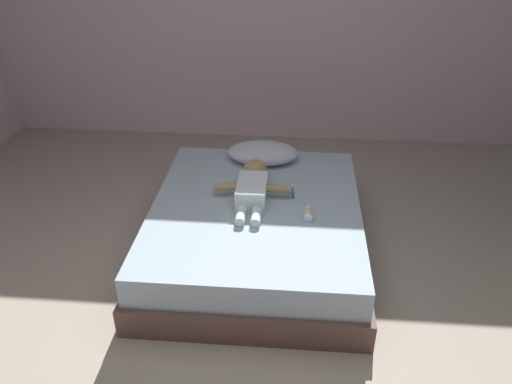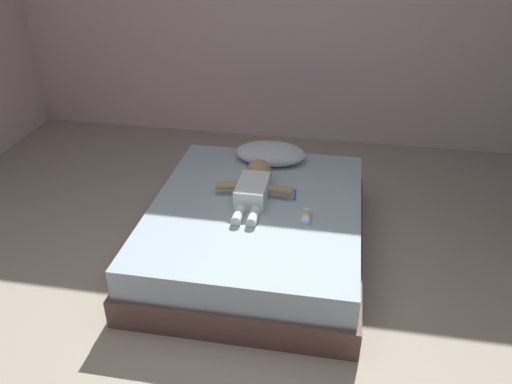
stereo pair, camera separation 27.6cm
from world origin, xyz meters
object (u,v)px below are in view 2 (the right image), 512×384
(baby, at_px, (254,186))
(toothbrush, at_px, (295,193))
(baby_bottle, at_px, (306,216))
(bed, at_px, (256,229))
(pillow, at_px, (271,153))

(baby, relative_size, toothbrush, 4.26)
(baby_bottle, bearing_deg, baby, 147.36)
(bed, height_order, baby, baby)
(pillow, xyz_separation_m, baby, (-0.03, -0.53, 0.00))
(pillow, xyz_separation_m, toothbrush, (0.25, -0.47, -0.07))
(baby, xyz_separation_m, baby_bottle, (0.39, -0.25, -0.04))
(pillow, height_order, baby, baby)
(bed, xyz_separation_m, pillow, (-0.00, 0.65, 0.28))
(toothbrush, bearing_deg, pillow, 117.77)
(bed, relative_size, baby_bottle, 15.34)
(bed, xyz_separation_m, baby, (-0.03, 0.12, 0.28))
(baby_bottle, bearing_deg, pillow, 114.39)
(pillow, xyz_separation_m, baby_bottle, (0.35, -0.78, -0.04))
(pillow, relative_size, baby_bottle, 4.72)
(pillow, bearing_deg, bed, -89.92)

